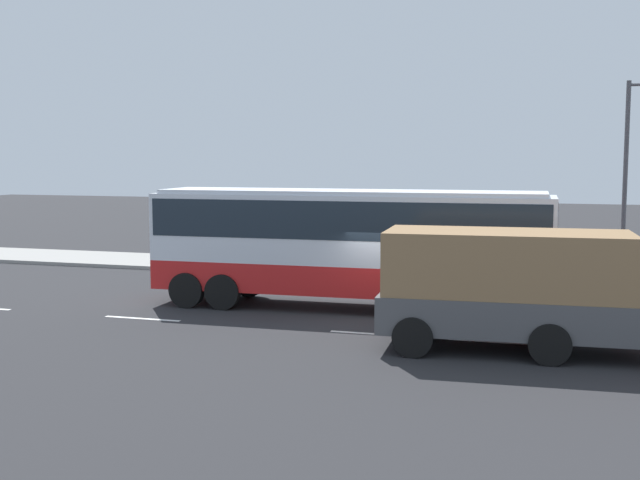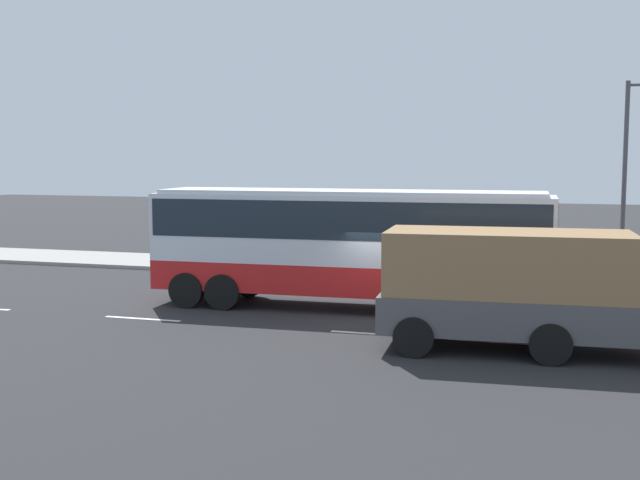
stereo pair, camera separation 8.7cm
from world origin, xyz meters
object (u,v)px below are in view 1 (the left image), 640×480
coach_bus (349,236)px  cargo_truck (550,287)px  pedestrian_near_curb (336,245)px  pedestrian_at_crossing (557,251)px  street_lamp (631,169)px

coach_bus → cargo_truck: (5.99, -3.92, -0.68)m
coach_bus → pedestrian_near_curb: bearing=107.3°
cargo_truck → pedestrian_at_crossing: 11.97m
cargo_truck → pedestrian_at_crossing: bearing=86.1°
coach_bus → cargo_truck: bearing=-34.7°
pedestrian_near_curb → pedestrian_at_crossing: (8.52, 0.97, -0.04)m
coach_bus → pedestrian_at_crossing: coach_bus is taller
coach_bus → pedestrian_at_crossing: size_ratio=7.57×
pedestrian_near_curb → coach_bus: bearing=10.6°
cargo_truck → pedestrian_near_curb: cargo_truck is taller
coach_bus → pedestrian_at_crossing: (6.12, 8.04, -1.18)m
cargo_truck → pedestrian_near_curb: bearing=124.1°
pedestrian_near_curb → pedestrian_at_crossing: pedestrian_near_curb is taller
cargo_truck → street_lamp: size_ratio=1.19×
coach_bus → street_lamp: 10.77m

